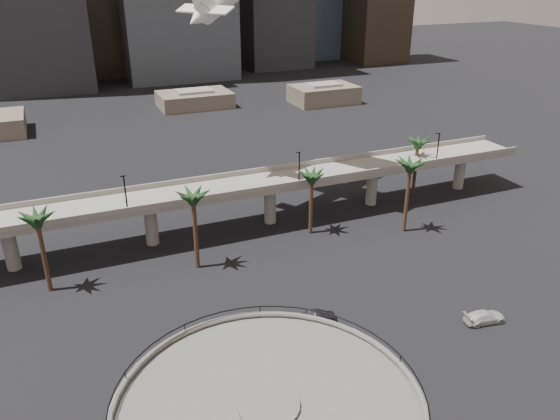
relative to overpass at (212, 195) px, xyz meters
name	(u,v)px	position (x,y,z in m)	size (l,w,h in m)	color
overpass	(212,195)	(0.00, 0.00, 0.00)	(130.00, 9.30, 14.70)	slate
palm_trees	(290,179)	(11.58, -7.82, 3.96)	(76.40, 18.40, 14.00)	#442C1D
low_buildings	(155,108)	(6.89, 87.30, -4.48)	(135.00, 27.50, 6.80)	brown
car_a	(215,383)	(-11.42, -38.54, -6.50)	(1.98, 4.92, 1.68)	red
car_b	(318,317)	(5.06, -31.73, -6.53)	(1.72, 4.92, 1.62)	black
car_c	(485,317)	(25.78, -40.61, -6.51)	(2.32, 5.70, 1.65)	silver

